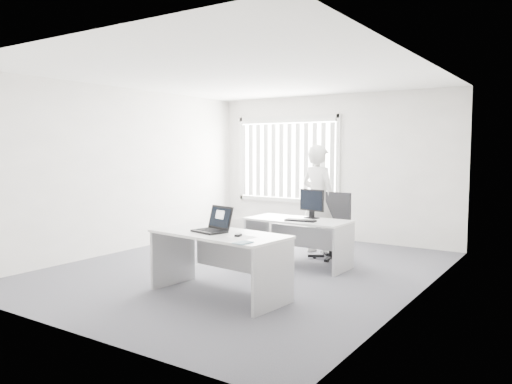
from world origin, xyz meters
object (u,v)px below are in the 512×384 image
Objects in this scene: office_chair at (333,238)px; laptop at (209,219)px; monitor at (312,204)px; desk_near at (219,250)px; desk_far at (298,232)px; person at (318,199)px.

office_chair is 2.68× the size of laptop.
monitor is at bearing 96.43° from laptop.
monitor reaches higher than laptop.
office_chair is at bearing 95.55° from laptop.
desk_near is 1.91m from desk_far.
person is 2.91m from laptop.
desk_far is 1.47× the size of office_chair.
laptop is at bearing -92.31° from office_chair.
desk_near is 4.43× the size of laptop.
desk_far is at bearing -102.01° from office_chair.
monitor is (-0.11, -0.54, 0.60)m from office_chair.
monitor is at bearing 91.65° from desk_near.
laptop reaches higher than desk_near.
laptop is at bearing -85.99° from monitor.
person is at bearing 120.51° from monitor.
monitor is (0.15, 2.11, 0.37)m from desk_near.
laptop is (-0.14, -1.95, 0.41)m from desk_far.
laptop is 0.89× the size of monitor.
desk_far is 0.48m from monitor.
person is 4.64× the size of laptop.
office_chair is at bearing 89.65° from monitor.
desk_near is 1.65× the size of office_chair.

